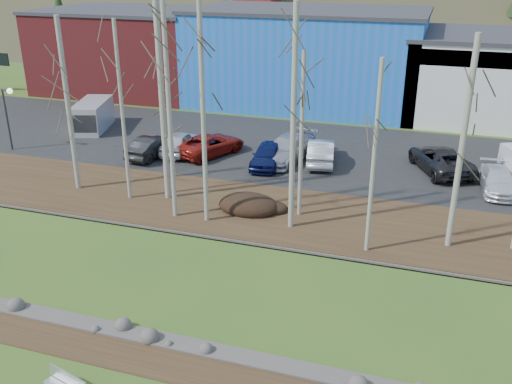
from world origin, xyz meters
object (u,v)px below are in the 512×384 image
(car_4, at_px, (267,155))
(van_grey, at_px, (92,116))
(car_0, at_px, (179,142))
(car_2, at_px, (210,144))
(street_lamp, at_px, (4,101))
(car_1, at_px, (152,146))
(car_5, at_px, (321,151))
(car_7, at_px, (498,180))
(car_6, at_px, (441,159))
(car_3, at_px, (288,148))

(car_4, distance_m, van_grey, 15.58)
(car_0, xyz_separation_m, car_2, (2.14, 0.31, -0.04))
(van_grey, bearing_deg, car_4, -30.36)
(car_4, bearing_deg, van_grey, 161.32)
(street_lamp, distance_m, car_1, 10.48)
(car_1, xyz_separation_m, van_grey, (-7.33, 4.30, 0.36))
(car_5, bearing_deg, car_7, 161.48)
(car_1, distance_m, car_6, 18.55)
(car_1, bearing_deg, car_6, -164.10)
(car_3, bearing_deg, car_1, -154.54)
(car_1, distance_m, car_7, 21.49)
(car_1, relative_size, car_5, 0.92)
(car_2, relative_size, car_7, 1.15)
(car_2, bearing_deg, car_0, 32.84)
(car_1, xyz_separation_m, car_3, (8.76, 2.14, 0.09))
(street_lamp, relative_size, car_3, 0.78)
(car_6, bearing_deg, van_grey, -27.49)
(car_0, distance_m, car_6, 17.01)
(car_1, bearing_deg, car_3, -159.99)
(car_3, xyz_separation_m, van_grey, (-16.09, 2.16, 0.26))
(street_lamp, bearing_deg, car_3, 14.31)
(street_lamp, relative_size, car_7, 0.98)
(street_lamp, xyz_separation_m, car_4, (17.80, 2.29, -2.68))
(car_1, distance_m, car_2, 3.87)
(car_3, relative_size, car_4, 1.30)
(street_lamp, bearing_deg, car_7, 7.28)
(car_0, relative_size, car_7, 0.99)
(car_3, relative_size, car_5, 1.18)
(car_2, distance_m, van_grey, 11.16)
(car_0, bearing_deg, car_6, 179.88)
(car_4, bearing_deg, car_5, 22.96)
(car_1, bearing_deg, van_grey, -24.09)
(car_3, bearing_deg, car_7, 5.55)
(car_4, height_order, van_grey, van_grey)
(street_lamp, xyz_separation_m, car_7, (31.47, 2.40, -2.76))
(car_6, xyz_separation_m, car_7, (3.18, -2.34, -0.13))
(car_2, bearing_deg, car_6, -149.72)
(car_4, relative_size, van_grey, 0.81)
(car_3, bearing_deg, car_5, 16.43)
(car_2, distance_m, car_5, 7.45)
(street_lamp, height_order, car_0, street_lamp)
(car_2, bearing_deg, car_1, 49.83)
(street_lamp, height_order, car_3, street_lamp)
(van_grey, bearing_deg, car_0, -35.61)
(car_0, distance_m, car_3, 7.43)
(car_3, bearing_deg, street_lamp, -156.87)
(car_3, bearing_deg, car_0, -162.09)
(car_3, distance_m, van_grey, 16.23)
(car_2, height_order, car_4, car_4)
(car_4, height_order, car_6, car_6)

